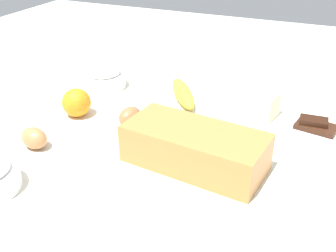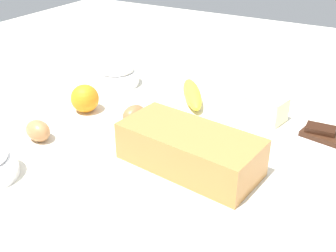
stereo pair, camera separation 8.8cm
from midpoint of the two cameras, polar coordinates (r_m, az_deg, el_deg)
name	(u,v)px [view 1 (the left image)]	position (r m, az deg, el deg)	size (l,w,h in m)	color
ground_plane	(168,146)	(0.90, -2.79, -2.86)	(2.40, 2.40, 0.02)	silver
loaf_pan	(195,147)	(0.80, 0.66, -3.08)	(0.29, 0.16, 0.08)	#B77A3D
flour_bowl	(103,77)	(1.19, -11.29, 6.81)	(0.13, 0.13, 0.07)	white
banana	(183,93)	(1.09, -0.20, 4.64)	(0.19, 0.04, 0.04)	yellow
orange_fruit	(77,103)	(1.03, -15.22, 3.16)	(0.07, 0.07, 0.07)	orange
butter_block	(258,104)	(1.02, 10.28, 3.04)	(0.09, 0.06, 0.06)	#F4EDB2
egg_near_butter	(130,117)	(0.96, -8.01, 1.26)	(0.05, 0.05, 0.06)	#9B683F
egg_beside_bowl	(34,138)	(0.93, -21.04, -1.68)	(0.05, 0.05, 0.06)	#B27849
chocolate_plate	(315,129)	(0.98, 17.75, -0.47)	(0.13, 0.13, 0.03)	white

